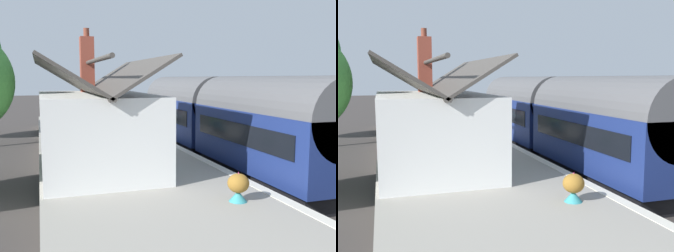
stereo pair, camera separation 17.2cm
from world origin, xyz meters
The scene contains 17 objects.
ground_plane centered at (0.00, 0.00, 0.00)m, with size 160.00×160.00×0.00m, color #383330.
platform centered at (0.00, 4.38, 0.41)m, with size 32.00×6.75×0.82m, color gray.
platform_edge_coping centered at (0.00, 1.18, 0.83)m, with size 32.00×0.36×0.02m, color beige.
rail_near centered at (0.00, -1.62, 0.07)m, with size 52.00×0.08×0.14m, color gray.
rail_far centered at (0.00, -0.18, 0.07)m, with size 52.00×0.08×0.14m, color gray.
train centered at (-2.47, -0.90, 2.21)m, with size 17.63×2.73×4.32m.
station_building centered at (-5.32, 5.65, 2.36)m, with size 7.76×4.26×5.51m.
bench_platform_end centered at (0.88, 3.50, 1.30)m, with size 1.41×0.47×0.88m.
bench_near_building centered at (11.10, 3.25, 1.30)m, with size 1.42×0.50×0.88m.
bench_by_lamp centered at (8.05, 3.36, 1.30)m, with size 1.42×0.49×0.88m.
planter_bench_left centered at (9.89, 6.55, 1.08)m, with size 0.89×0.32×0.54m.
planter_under_sign centered at (4.02, 4.71, 1.29)m, with size 0.70×0.70×0.82m.
planter_edge_near centered at (-10.86, 2.49, 1.24)m, with size 0.60×0.60×0.86m.
planter_corner_building centered at (11.18, 1.63, 1.29)m, with size 0.57×0.57×0.88m.
planter_by_door centered at (-5.12, 3.09, 1.26)m, with size 0.46×0.46×0.82m.
planter_edge_far centered at (3.95, 3.05, 1.14)m, with size 1.04×0.32×0.65m.
station_sign_board centered at (3.47, 1.92, 2.01)m, with size 0.96×0.06×1.57m.
Camera 2 is at (-20.27, 7.49, 4.25)m, focal length 41.59 mm.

